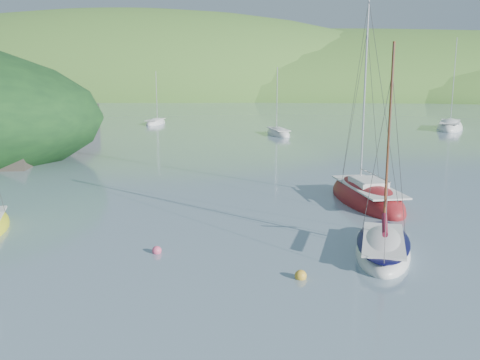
# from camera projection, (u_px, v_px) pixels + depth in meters

# --- Properties ---
(ground) EXTENTS (700.00, 700.00, 0.00)m
(ground) POSITION_uv_depth(u_px,v_px,m) (266.00, 256.00, 24.06)
(ground) COLOR slate
(ground) RESTS_ON ground
(shoreline_hills) EXTENTS (690.00, 135.00, 56.00)m
(shoreline_hills) POSITION_uv_depth(u_px,v_px,m) (265.00, 93.00, 193.03)
(shoreline_hills) COLOR #31722B
(shoreline_hills) RESTS_ON ground
(daysailer_white) EXTENTS (3.36, 6.88, 10.15)m
(daysailer_white) POSITION_uv_depth(u_px,v_px,m) (383.00, 249.00, 24.39)
(daysailer_white) COLOR silver
(daysailer_white) RESTS_ON ground
(sloop_red) EXTENTS (5.41, 9.63, 13.51)m
(sloop_red) POSITION_uv_depth(u_px,v_px,m) (366.00, 198.00, 33.85)
(sloop_red) COLOR maroon
(sloop_red) RESTS_ON ground
(distant_sloop_a) EXTENTS (4.30, 6.98, 9.40)m
(distant_sloop_a) POSITION_uv_depth(u_px,v_px,m) (278.00, 134.00, 69.13)
(distant_sloop_a) COLOR silver
(distant_sloop_a) RESTS_ON ground
(distant_sloop_b) EXTENTS (6.10, 10.25, 13.81)m
(distant_sloop_b) POSITION_uv_depth(u_px,v_px,m) (450.00, 128.00, 75.65)
(distant_sloop_b) COLOR silver
(distant_sloop_b) RESTS_ON ground
(distant_sloop_c) EXTENTS (2.74, 6.33, 8.78)m
(distant_sloop_c) POSITION_uv_depth(u_px,v_px,m) (156.00, 123.00, 82.83)
(distant_sloop_c) COLOR silver
(distant_sloop_c) RESTS_ON ground
(mooring_buoys) EXTENTS (18.31, 9.90, 0.49)m
(mooring_buoys) POSITION_uv_depth(u_px,v_px,m) (356.00, 244.00, 25.31)
(mooring_buoys) COLOR gold
(mooring_buoys) RESTS_ON ground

